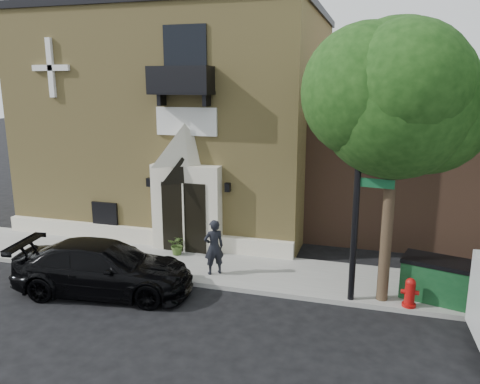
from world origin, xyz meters
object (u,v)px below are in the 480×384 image
object	(u,v)px
fire_hydrant	(410,293)
dumpster	(436,279)
pedestrian_near	(214,247)
street_sign	(358,185)
black_sedan	(104,268)

from	to	relation	value
fire_hydrant	dumpster	distance (m)	1.04
fire_hydrant	pedestrian_near	xyz separation A→B (m)	(-6.00, 0.64, 0.50)
street_sign	fire_hydrant	size ratio (longest dim) A/B	7.99
street_sign	dumpster	bearing A→B (deg)	25.60
fire_hydrant	pedestrian_near	world-z (taller)	pedestrian_near
street_sign	pedestrian_near	xyz separation A→B (m)	(-4.43, 0.63, -2.46)
street_sign	fire_hydrant	distance (m)	3.35
fire_hydrant	pedestrian_near	distance (m)	6.05
dumpster	fire_hydrant	bearing A→B (deg)	-120.00
black_sedan	dumpster	xyz separation A→B (m)	(9.57, 2.02, -0.02)
fire_hydrant	pedestrian_near	size ratio (longest dim) A/B	0.46
pedestrian_near	dumpster	bearing A→B (deg)	143.41
black_sedan	pedestrian_near	distance (m)	3.47
dumpster	pedestrian_near	bearing A→B (deg)	-164.05
fire_hydrant	street_sign	bearing A→B (deg)	179.38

